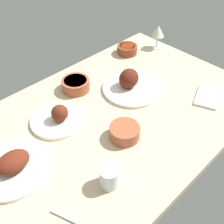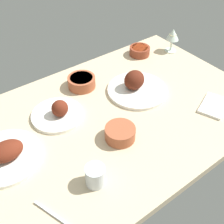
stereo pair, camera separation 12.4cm
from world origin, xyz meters
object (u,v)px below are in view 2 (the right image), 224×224
bowl_sauce (140,51)px  plate_near_viewer (6,155)px  bowl_potatoes (82,82)px  wine_glass (173,36)px  folded_napkin (214,106)px  water_tumbler (95,176)px  plate_center_main (58,113)px  fork_loose (53,214)px  plate_far_side (136,86)px  bowl_pasta (120,133)px

bowl_sauce → plate_near_viewer: bearing=-162.9°
bowl_potatoes → wine_glass: bearing=-1.4°
bowl_potatoes → folded_napkin: (41.29, -50.15, -2.45)cm
water_tumbler → folded_napkin: size_ratio=0.51×
plate_center_main → bowl_sauce: plate_center_main is taller
plate_center_main → fork_loose: bearing=-120.9°
plate_center_main → bowl_sauce: size_ratio=1.97×
plate_center_main → plate_near_viewer: plate_center_main is taller
water_tumbler → plate_far_side: bearing=34.9°
water_tumbler → bowl_pasta: bearing=30.3°
folded_napkin → fork_loose: size_ratio=1.01×
plate_center_main → water_tumbler: plate_center_main is taller
bowl_sauce → water_tumbler: bearing=-140.7°
plate_near_viewer → wine_glass: 112.13cm
wine_glass → plate_center_main: bearing=-172.2°
plate_center_main → bowl_pasta: bearing=-62.0°
folded_napkin → wine_glass: bearing=66.8°
plate_far_side → bowl_potatoes: plate_far_side is taller
plate_center_main → plate_near_viewer: bearing=-161.5°
plate_near_viewer → folded_napkin: plate_near_viewer is taller
plate_far_side → bowl_pasta: (-25.84, -20.34, 0.10)cm
plate_near_viewer → folded_napkin: bearing=-17.5°
wine_glass → folded_napkin: wine_glass is taller
wine_glass → fork_loose: 118.91cm
bowl_sauce → bowl_potatoes: size_ratio=0.85×
bowl_pasta → water_tumbler: water_tumbler is taller
bowl_potatoes → water_tumbler: size_ratio=1.70×
bowl_potatoes → bowl_pasta: bearing=-98.8°
plate_center_main → fork_loose: size_ratio=1.45×
plate_center_main → fork_loose: plate_center_main is taller
plate_near_viewer → bowl_pasta: (41.75, -17.52, 0.68)cm
water_tumbler → folded_napkin: 67.76cm
bowl_pasta → bowl_potatoes: 40.00cm
bowl_sauce → bowl_potatoes: 44.45cm
bowl_pasta → bowl_potatoes: same height
wine_glass → bowl_sauce: bearing=156.8°
wine_glass → folded_napkin: size_ratio=0.86×
bowl_potatoes → fork_loose: size_ratio=0.87×
bowl_sauce → water_tumbler: size_ratio=1.45×
plate_near_viewer → wine_glass: size_ratio=2.02×
bowl_pasta → plate_center_main: bearing=118.0°
plate_far_side → wine_glass: 46.46cm
bowl_pasta → water_tumbler: bearing=-149.7°
folded_napkin → bowl_sauce: bearing=87.2°
water_tumbler → fork_loose: water_tumbler is taller
plate_far_side → folded_napkin: 37.79cm
bowl_sauce → fork_loose: 106.68cm
plate_center_main → bowl_potatoes: (20.32, 12.81, 0.86)cm
plate_far_side → fork_loose: plate_far_side is taller
plate_center_main → plate_near_viewer: 29.04cm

